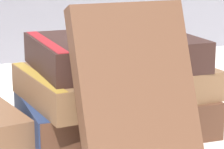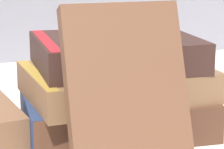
{
  "view_description": "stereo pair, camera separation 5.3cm",
  "coord_description": "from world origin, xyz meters",
  "px_view_note": "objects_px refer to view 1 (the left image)",
  "views": [
    {
      "loc": [
        -0.22,
        -0.5,
        0.21
      ],
      "look_at": [
        -0.01,
        0.02,
        0.07
      ],
      "focal_mm": 85.0,
      "sensor_mm": 36.0,
      "label": 1
    },
    {
      "loc": [
        -0.17,
        -0.51,
        0.21
      ],
      "look_at": [
        -0.01,
        0.02,
        0.07
      ],
      "focal_mm": 85.0,
      "sensor_mm": 36.0,
      "label": 2
    }
  ],
  "objects_px": {
    "book_leaning_front": "(136,95)",
    "reading_glasses": "(55,100)",
    "book_flat_bottom": "(108,113)",
    "pocket_watch": "(153,37)",
    "book_flat_middle": "(112,82)",
    "book_flat_top": "(113,52)"
  },
  "relations": [
    {
      "from": "book_flat_top",
      "to": "book_leaning_front",
      "type": "bearing_deg",
      "value": -99.95
    },
    {
      "from": "book_leaning_front",
      "to": "reading_glasses",
      "type": "height_order",
      "value": "book_leaning_front"
    },
    {
      "from": "book_flat_middle",
      "to": "book_leaning_front",
      "type": "height_order",
      "value": "book_leaning_front"
    },
    {
      "from": "book_flat_top",
      "to": "pocket_watch",
      "type": "xyz_separation_m",
      "value": [
        0.03,
        -0.03,
        0.02
      ]
    },
    {
      "from": "book_flat_top",
      "to": "book_flat_middle",
      "type": "bearing_deg",
      "value": -122.27
    },
    {
      "from": "book_flat_bottom",
      "to": "pocket_watch",
      "type": "height_order",
      "value": "pocket_watch"
    },
    {
      "from": "book_leaning_front",
      "to": "reading_glasses",
      "type": "bearing_deg",
      "value": 92.59
    },
    {
      "from": "book_flat_bottom",
      "to": "reading_glasses",
      "type": "relative_size",
      "value": 1.83
    },
    {
      "from": "pocket_watch",
      "to": "reading_glasses",
      "type": "height_order",
      "value": "pocket_watch"
    },
    {
      "from": "book_leaning_front",
      "to": "pocket_watch",
      "type": "distance_m",
      "value": 0.1
    },
    {
      "from": "book_flat_middle",
      "to": "pocket_watch",
      "type": "height_order",
      "value": "pocket_watch"
    },
    {
      "from": "pocket_watch",
      "to": "reading_glasses",
      "type": "xyz_separation_m",
      "value": [
        -0.07,
        0.16,
        -0.11
      ]
    },
    {
      "from": "book_leaning_front",
      "to": "reading_glasses",
      "type": "xyz_separation_m",
      "value": [
        -0.01,
        0.24,
        -0.07
      ]
    },
    {
      "from": "book_flat_bottom",
      "to": "book_leaning_front",
      "type": "distance_m",
      "value": 0.12
    },
    {
      "from": "pocket_watch",
      "to": "book_flat_bottom",
      "type": "bearing_deg",
      "value": 141.9
    },
    {
      "from": "book_flat_middle",
      "to": "book_flat_top",
      "type": "height_order",
      "value": "book_flat_top"
    },
    {
      "from": "book_flat_bottom",
      "to": "reading_glasses",
      "type": "bearing_deg",
      "value": 103.17
    },
    {
      "from": "book_flat_bottom",
      "to": "reading_glasses",
      "type": "height_order",
      "value": "book_flat_bottom"
    },
    {
      "from": "book_flat_middle",
      "to": "book_flat_top",
      "type": "relative_size",
      "value": 1.19
    },
    {
      "from": "book_flat_middle",
      "to": "reading_glasses",
      "type": "distance_m",
      "value": 0.15
    },
    {
      "from": "pocket_watch",
      "to": "book_leaning_front",
      "type": "bearing_deg",
      "value": -124.57
    },
    {
      "from": "book_flat_bottom",
      "to": "pocket_watch",
      "type": "distance_m",
      "value": 0.1
    }
  ]
}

